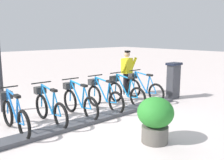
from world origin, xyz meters
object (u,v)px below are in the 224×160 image
at_px(bike_docked_3, 78,101).
at_px(bike_docked_5, 14,114).
at_px(bike_docked_0, 143,88).
at_px(worker_near_rack, 127,71).
at_px(payment_kiosk, 173,80).
at_px(bike_docked_4, 49,107).
at_px(bike_docked_1, 124,91).
at_px(bike_docked_2, 103,96).
at_px(planter_bush, 155,117).

bearing_deg(bike_docked_3, bike_docked_5, 90.00).
height_order(bike_docked_0, worker_near_rack, worker_near_rack).
relative_size(bike_docked_0, bike_docked_5, 1.00).
relative_size(bike_docked_5, worker_near_rack, 1.04).
bearing_deg(payment_kiosk, bike_docked_4, 82.77).
bearing_deg(bike_docked_1, bike_docked_2, 90.00).
bearing_deg(planter_bush, bike_docked_0, -43.96).
distance_m(bike_docked_0, planter_bush, 3.49).
height_order(payment_kiosk, bike_docked_3, payment_kiosk).
bearing_deg(bike_docked_4, worker_near_rack, -75.84).
height_order(bike_docked_0, bike_docked_5, same).
xyz_separation_m(bike_docked_3, bike_docked_4, (0.00, 0.89, 0.00)).
bearing_deg(bike_docked_3, bike_docked_4, 90.00).
height_order(payment_kiosk, planter_bush, payment_kiosk).
relative_size(bike_docked_0, planter_bush, 1.77).
distance_m(bike_docked_2, worker_near_rack, 2.19).
height_order(bike_docked_1, planter_bush, bike_docked_1).
bearing_deg(bike_docked_3, bike_docked_0, -90.00).
bearing_deg(bike_docked_1, bike_docked_4, 90.00).
bearing_deg(bike_docked_2, bike_docked_1, -90.00).
bearing_deg(bike_docked_3, worker_near_rack, -71.63).
distance_m(bike_docked_1, bike_docked_5, 3.55).
distance_m(bike_docked_1, bike_docked_2, 0.89).
xyz_separation_m(bike_docked_3, planter_bush, (-2.51, -0.24, 0.11)).
distance_m(bike_docked_3, planter_bush, 2.53).
height_order(bike_docked_0, planter_bush, bike_docked_0).
height_order(bike_docked_1, bike_docked_5, same).
xyz_separation_m(bike_docked_5, worker_near_rack, (0.93, -4.58, 0.48)).
bearing_deg(bike_docked_4, bike_docked_3, -90.00).
distance_m(bike_docked_0, bike_docked_3, 2.66).
bearing_deg(payment_kiosk, bike_docked_5, 83.95).
relative_size(bike_docked_0, bike_docked_2, 1.00).
bearing_deg(bike_docked_3, bike_docked_2, -90.00).
xyz_separation_m(bike_docked_2, bike_docked_5, (0.00, 2.66, 0.00)).
xyz_separation_m(bike_docked_1, planter_bush, (-2.51, 1.54, 0.11)).
distance_m(payment_kiosk, bike_docked_1, 1.95).
distance_m(bike_docked_5, worker_near_rack, 4.70).
bearing_deg(bike_docked_0, bike_docked_2, 90.00).
height_order(payment_kiosk, bike_docked_5, payment_kiosk).
height_order(bike_docked_2, worker_near_rack, worker_near_rack).
bearing_deg(bike_docked_2, bike_docked_3, 90.00).
bearing_deg(bike_docked_0, bike_docked_4, 90.00).
relative_size(payment_kiosk, worker_near_rack, 0.77).
distance_m(bike_docked_2, planter_bush, 2.60).
distance_m(bike_docked_0, bike_docked_5, 4.44).
relative_size(bike_docked_2, bike_docked_4, 1.00).
xyz_separation_m(payment_kiosk, bike_docked_4, (0.57, 4.51, -0.24)).
bearing_deg(bike_docked_5, bike_docked_1, -90.00).
bearing_deg(bike_docked_3, payment_kiosk, -98.97).
relative_size(bike_docked_2, planter_bush, 1.77).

